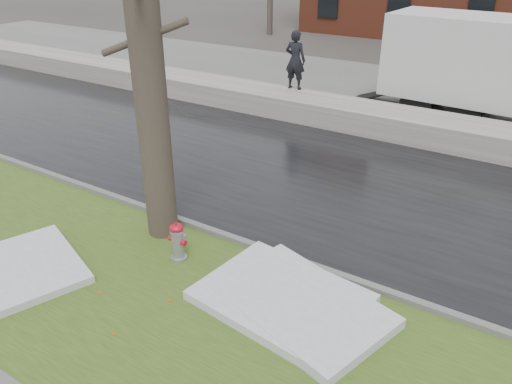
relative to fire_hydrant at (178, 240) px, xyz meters
The scene contains 13 objects.
ground 0.91m from the fire_hydrant, ahead, with size 120.00×120.00×0.00m, color #47423D.
verge 1.49m from the fire_hydrant, 56.83° to the right, with size 60.00×4.50×0.04m, color #304C19.
road 4.65m from the fire_hydrant, 80.33° to the left, with size 60.00×7.00×0.03m, color black.
parking_lot 13.09m from the fire_hydrant, 86.60° to the left, with size 60.00×9.00×0.03m, color slate.
curb 1.37m from the fire_hydrant, 53.79° to the left, with size 60.00×0.15×0.14m, color slate.
snowbank 8.80m from the fire_hydrant, 84.93° to the left, with size 60.00×1.60×0.75m, color #AFABA0.
fire_hydrant is the anchor object (origin of this frame).
tree 3.55m from the fire_hydrant, 146.97° to the left, with size 1.41×1.59×7.55m.
box_truck 11.99m from the fire_hydrant, 71.90° to the left, with size 10.02×2.83×3.32m.
worker 9.80m from the fire_hydrant, 105.64° to the left, with size 0.72×0.47×1.98m, color black.
snow_patch_near 2.26m from the fire_hydrant, ahead, with size 2.60×2.00×0.16m, color silver.
snow_patch_far 2.72m from the fire_hydrant, 140.44° to the right, with size 2.20×1.60×0.14m, color silver.
snow_patch_side 2.61m from the fire_hydrant, ahead, with size 2.80×1.80×0.18m, color silver.
Camera 1 is at (4.62, -5.88, 5.45)m, focal length 35.00 mm.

